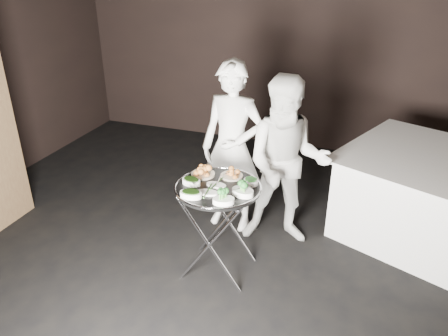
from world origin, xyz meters
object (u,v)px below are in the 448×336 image
(serving_tray, at_px, (218,188))
(waiter_left, at_px, (232,148))
(tray_stand, at_px, (218,226))
(waiter_right, at_px, (287,163))
(dining_table, at_px, (424,196))

(serving_tray, relative_size, waiter_left, 0.42)
(serving_tray, bearing_deg, tray_stand, 0.00)
(tray_stand, height_order, waiter_right, waiter_right)
(serving_tray, distance_m, dining_table, 2.13)
(serving_tray, xyz_separation_m, waiter_left, (-0.13, 0.77, 0.02))
(dining_table, bearing_deg, serving_tray, -144.69)
(serving_tray, distance_m, waiter_left, 0.78)
(serving_tray, bearing_deg, waiter_left, 99.86)
(serving_tray, height_order, waiter_left, waiter_left)
(tray_stand, xyz_separation_m, waiter_left, (-0.13, 0.77, 0.39))
(waiter_right, bearing_deg, serving_tray, -134.67)
(tray_stand, xyz_separation_m, dining_table, (1.71, 1.21, -0.04))
(serving_tray, xyz_separation_m, waiter_right, (0.43, 0.67, -0.01))
(waiter_right, bearing_deg, tray_stand, -134.67)
(waiter_left, bearing_deg, waiter_right, -5.53)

